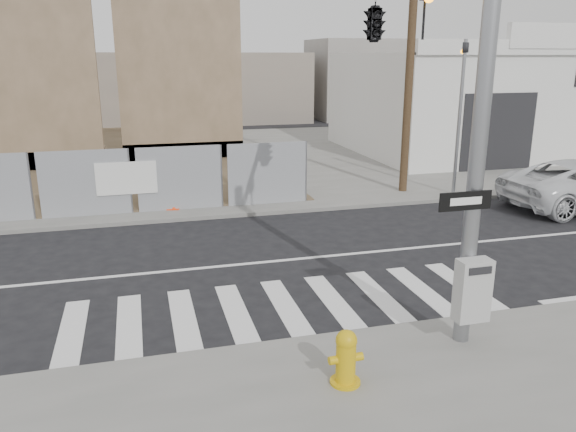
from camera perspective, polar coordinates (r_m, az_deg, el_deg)
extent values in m
plane|color=black|center=(13.54, -3.01, -4.78)|extent=(100.00, 100.00, 0.00)
cube|color=slate|center=(26.94, -9.38, 5.65)|extent=(50.00, 20.00, 0.12)
cylinder|color=gray|center=(9.23, 18.89, 7.83)|extent=(0.26, 0.26, 7.00)
cube|color=#B2B2AF|center=(9.61, 18.24, -7.17)|extent=(0.55, 0.30, 1.05)
cube|color=black|center=(9.14, 17.58, 1.47)|extent=(0.90, 0.03, 0.30)
cube|color=silver|center=(9.13, 17.64, 1.44)|extent=(0.55, 0.01, 0.12)
imported|color=black|center=(10.90, 13.74, 19.64)|extent=(0.16, 0.20, 1.00)
imported|color=black|center=(12.88, 8.81, 19.26)|extent=(0.53, 2.48, 1.00)
cylinder|color=gray|center=(20.14, 17.01, 9.39)|extent=(0.12, 0.12, 5.20)
imported|color=black|center=(20.04, 17.61, 16.49)|extent=(0.16, 0.20, 1.00)
cube|color=brown|center=(25.77, -25.63, 12.97)|extent=(6.00, 0.50, 8.00)
cube|color=brown|center=(26.50, -24.55, 5.26)|extent=(6.00, 1.30, 0.80)
cube|color=brown|center=(26.48, -10.89, 14.25)|extent=(5.50, 0.50, 8.00)
cube|color=brown|center=(27.21, -10.56, 6.68)|extent=(5.50, 1.30, 0.80)
cube|color=silver|center=(30.43, 18.35, 10.91)|extent=(12.00, 10.00, 4.80)
cube|color=silver|center=(26.31, 24.97, 15.27)|extent=(12.00, 0.30, 0.60)
cube|color=silver|center=(26.28, 25.16, 16.24)|extent=(4.00, 0.30, 1.00)
cube|color=black|center=(25.26, 20.57, 7.99)|extent=(3.40, 0.06, 3.20)
cylinder|color=#473521|center=(20.08, 12.39, 16.56)|extent=(0.28, 0.28, 10.00)
cylinder|color=#CCA20B|center=(8.71, 5.82, -16.39)|extent=(0.47, 0.47, 0.05)
cylinder|color=#CCA20B|center=(8.54, 5.88, -14.59)|extent=(0.31, 0.31, 0.68)
sphere|color=#CCA20B|center=(8.37, 5.95, -12.46)|extent=(0.32, 0.32, 0.32)
cylinder|color=#CCA20B|center=(8.45, 4.71, -14.39)|extent=(0.16, 0.13, 0.12)
cylinder|color=#CCA20B|center=(8.57, 7.06, -14.01)|extent=(0.16, 0.13, 0.12)
cube|color=#FF3C0D|center=(18.16, -11.55, 0.79)|extent=(0.46, 0.46, 0.03)
cone|color=#FF3C0D|center=(18.07, -11.61, 1.92)|extent=(0.41, 0.41, 0.77)
cylinder|color=silver|center=(18.04, -11.63, 2.26)|extent=(0.30, 0.30, 0.09)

